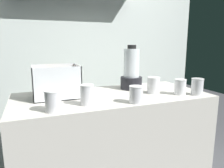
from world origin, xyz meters
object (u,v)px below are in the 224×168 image
at_px(juice_cup_mango_rightmost, 197,88).
at_px(juice_cup_beet_right, 153,86).
at_px(carrot_display_bin, 58,86).
at_px(blender_pitcher, 131,72).
at_px(juice_cup_carrot_far_left, 53,102).
at_px(juice_cup_mango_left, 87,96).
at_px(juice_cup_carrot_far_right, 180,88).
at_px(juice_cup_orange_middle, 136,96).

bearing_deg(juice_cup_mango_rightmost, juice_cup_beet_right, 149.53).
bearing_deg(carrot_display_bin, blender_pitcher, 5.43).
relative_size(juice_cup_carrot_far_left, juice_cup_mango_left, 0.93).
bearing_deg(juice_cup_beet_right, juice_cup_carrot_far_right, -32.87).
relative_size(juice_cup_orange_middle, juice_cup_beet_right, 0.89).
relative_size(juice_cup_mango_left, juice_cup_mango_rightmost, 1.04).
xyz_separation_m(juice_cup_beet_right, juice_cup_mango_rightmost, (0.27, -0.16, -0.00)).
bearing_deg(juice_cup_carrot_far_right, juice_cup_carrot_far_left, -176.10).
xyz_separation_m(juice_cup_carrot_far_right, juice_cup_mango_rightmost, (0.11, -0.05, 0.00)).
bearing_deg(juice_cup_carrot_far_left, carrot_display_bin, 78.16).
height_order(carrot_display_bin, juice_cup_mango_rightmost, carrot_display_bin).
bearing_deg(blender_pitcher, carrot_display_bin, -174.57).
height_order(juice_cup_carrot_far_right, juice_cup_mango_rightmost, juice_cup_mango_rightmost).
bearing_deg(juice_cup_mango_left, juice_cup_carrot_far_left, -166.11).
bearing_deg(juice_cup_beet_right, juice_cup_orange_middle, -142.91).
height_order(blender_pitcher, juice_cup_mango_rightmost, blender_pitcher).
distance_m(juice_cup_mango_left, juice_cup_beet_right, 0.55).
bearing_deg(juice_cup_carrot_far_right, juice_cup_mango_left, -179.10).
relative_size(blender_pitcher, juice_cup_carrot_far_left, 3.03).
height_order(blender_pitcher, juice_cup_orange_middle, blender_pitcher).
distance_m(blender_pitcher, juice_cup_carrot_far_left, 0.76).
relative_size(blender_pitcher, juice_cup_carrot_far_right, 3.14).
xyz_separation_m(blender_pitcher, juice_cup_orange_middle, (-0.16, -0.39, -0.09)).
bearing_deg(blender_pitcher, juice_cup_mango_rightmost, -45.69).
distance_m(juice_cup_mango_left, juice_cup_mango_rightmost, 0.81).
distance_m(juice_cup_mango_left, juice_cup_carrot_far_right, 0.70).
xyz_separation_m(blender_pitcher, juice_cup_mango_rightmost, (0.35, -0.36, -0.09)).
xyz_separation_m(juice_cup_orange_middle, juice_cup_carrot_far_right, (0.41, 0.08, 0.00)).
relative_size(juice_cup_carrot_far_left, juice_cup_beet_right, 0.96).
relative_size(carrot_display_bin, blender_pitcher, 0.87).
height_order(juice_cup_mango_left, juice_cup_beet_right, juice_cup_mango_left).
distance_m(juice_cup_orange_middle, juice_cup_mango_rightmost, 0.52).
height_order(juice_cup_carrot_far_left, juice_cup_carrot_far_right, juice_cup_carrot_far_left).
relative_size(juice_cup_orange_middle, juice_cup_carrot_far_right, 0.96).
distance_m(juice_cup_carrot_far_left, juice_cup_beet_right, 0.77).
xyz_separation_m(juice_cup_mango_left, juice_cup_carrot_far_right, (0.70, 0.01, -0.00)).
height_order(blender_pitcher, juice_cup_carrot_far_right, blender_pitcher).
relative_size(juice_cup_orange_middle, juice_cup_mango_rightmost, 0.90).
relative_size(juice_cup_beet_right, juice_cup_mango_rightmost, 1.01).
bearing_deg(juice_cup_carrot_far_right, juice_cup_beet_right, 147.13).
relative_size(juice_cup_beet_right, juice_cup_carrot_far_right, 1.08).
height_order(juice_cup_mango_left, juice_cup_orange_middle, juice_cup_mango_left).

